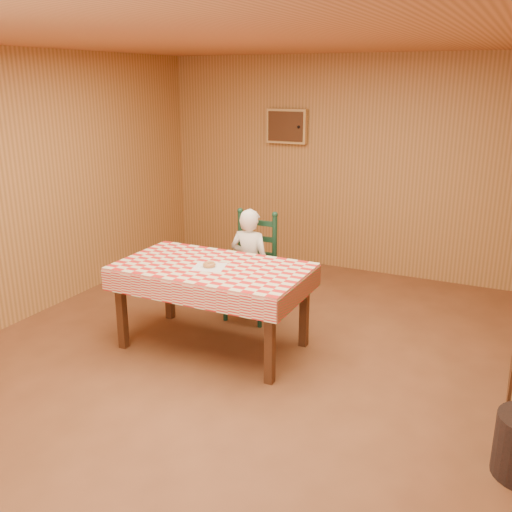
{
  "coord_description": "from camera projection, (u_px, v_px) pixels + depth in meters",
  "views": [
    {
      "loc": [
        1.91,
        -3.74,
        2.31
      ],
      "look_at": [
        0.0,
        0.2,
        0.95
      ],
      "focal_mm": 40.0,
      "sensor_mm": 36.0,
      "label": 1
    }
  ],
  "objects": [
    {
      "name": "ground",
      "position": [
        245.0,
        372.0,
        4.69
      ],
      "size": [
        6.0,
        6.0,
        0.0
      ],
      "primitive_type": "plane",
      "color": "brown",
      "rests_on": "ground"
    },
    {
      "name": "cabin_walls",
      "position": [
        274.0,
        142.0,
        4.61
      ],
      "size": [
        5.1,
        6.05,
        2.65
      ],
      "color": "#AD773E",
      "rests_on": "ground"
    },
    {
      "name": "dining_table",
      "position": [
        212.0,
        274.0,
        4.95
      ],
      "size": [
        1.66,
        0.96,
        0.77
      ],
      "color": "#462512",
      "rests_on": "ground"
    },
    {
      "name": "ladder_chair",
      "position": [
        252.0,
        268.0,
        5.68
      ],
      "size": [
        0.44,
        0.4,
        1.08
      ],
      "color": "black",
      "rests_on": "ground"
    },
    {
      "name": "seated_child",
      "position": [
        250.0,
        264.0,
        5.62
      ],
      "size": [
        0.41,
        0.27,
        1.12
      ],
      "primitive_type": "imported",
      "rotation": [
        0.0,
        0.0,
        3.14
      ],
      "color": "white",
      "rests_on": "ground"
    },
    {
      "name": "napkin",
      "position": [
        209.0,
        267.0,
        4.88
      ],
      "size": [
        0.32,
        0.32,
        0.0
      ],
      "primitive_type": "cube",
      "rotation": [
        0.0,
        0.0,
        0.25
      ],
      "color": "white",
      "rests_on": "dining_table"
    },
    {
      "name": "donut",
      "position": [
        209.0,
        265.0,
        4.88
      ],
      "size": [
        0.13,
        0.13,
        0.04
      ],
      "primitive_type": "torus",
      "rotation": [
        0.0,
        0.0,
        -0.19
      ],
      "color": "#BB7E43",
      "rests_on": "napkin"
    }
  ]
}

